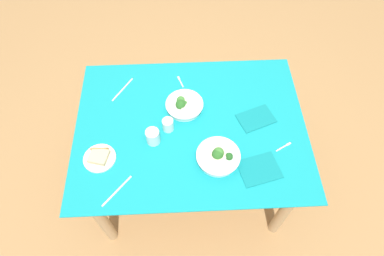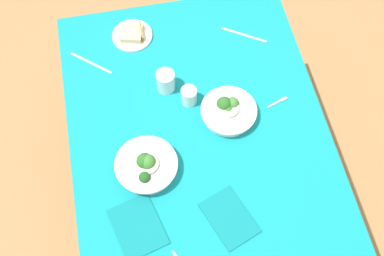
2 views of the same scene
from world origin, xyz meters
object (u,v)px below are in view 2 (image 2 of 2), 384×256
at_px(water_glass_center, 189,96).
at_px(napkin_folded_upper, 229,218).
at_px(bread_side_plate, 132,35).
at_px(broccoli_bowl_far, 146,166).
at_px(water_glass_side, 166,81).
at_px(broccoli_bowl_near, 228,111).
at_px(table_knife_left, 244,35).
at_px(napkin_folded_lower, 138,227).
at_px(fork_by_far_bowl, 278,102).
at_px(table_knife_right, 91,63).

distance_m(water_glass_center, napkin_folded_upper, 0.53).
xyz_separation_m(bread_side_plate, napkin_folded_upper, (-0.91, -0.23, -0.01)).
distance_m(broccoli_bowl_far, water_glass_side, 0.39).
relative_size(broccoli_bowl_near, bread_side_plate, 1.27).
relative_size(bread_side_plate, table_knife_left, 0.84).
height_order(bread_side_plate, water_glass_center, water_glass_center).
height_order(table_knife_left, napkin_folded_lower, napkin_folded_lower).
relative_size(broccoli_bowl_near, water_glass_center, 2.83).
relative_size(broccoli_bowl_far, broccoli_bowl_near, 1.06).
bearing_deg(fork_by_far_bowl, broccoli_bowl_far, 179.13).
bearing_deg(water_glass_side, broccoli_bowl_near, -128.96).
distance_m(broccoli_bowl_far, napkin_folded_lower, 0.23).
xyz_separation_m(table_knife_right, napkin_folded_upper, (-0.80, -0.43, 0.00)).
xyz_separation_m(broccoli_bowl_far, broccoli_bowl_near, (0.18, -0.37, -0.01)).
bearing_deg(broccoli_bowl_near, fork_by_far_bowl, -85.51).
bearing_deg(napkin_folded_upper, napkin_folded_lower, 84.26).
height_order(table_knife_left, table_knife_right, same).
bearing_deg(napkin_folded_upper, table_knife_right, 28.15).
relative_size(bread_side_plate, napkin_folded_upper, 0.85).
distance_m(napkin_folded_upper, napkin_folded_lower, 0.34).
bearing_deg(water_glass_side, napkin_folded_upper, -168.15).
bearing_deg(broccoli_bowl_far, water_glass_side, -21.12).
xyz_separation_m(broccoli_bowl_far, table_knife_left, (0.57, -0.53, -0.03)).
xyz_separation_m(broccoli_bowl_near, water_glass_center, (0.10, 0.14, 0.01)).
relative_size(water_glass_side, fork_by_far_bowl, 1.00).
bearing_deg(table_knife_right, water_glass_side, 8.84).
height_order(water_glass_center, fork_by_far_bowl, water_glass_center).
bearing_deg(napkin_folded_lower, table_knife_right, 6.75).
relative_size(water_glass_center, water_glass_side, 0.84).
bearing_deg(broccoli_bowl_near, table_knife_left, -23.30).
height_order(fork_by_far_bowl, napkin_folded_lower, napkin_folded_lower).
distance_m(broccoli_bowl_near, water_glass_center, 0.17).
bearing_deg(water_glass_center, water_glass_side, 43.68).
xyz_separation_m(fork_by_far_bowl, table_knife_right, (0.35, 0.75, -0.00)).
relative_size(broccoli_bowl_far, table_knife_left, 1.13).
bearing_deg(broccoli_bowl_far, napkin_folded_lower, 162.31).
bearing_deg(napkin_folded_upper, table_knife_left, -17.89).
height_order(water_glass_side, table_knife_left, water_glass_side).
distance_m(broccoli_bowl_far, table_knife_right, 0.57).
bearing_deg(table_knife_left, napkin_folded_upper, -75.00).
bearing_deg(fork_by_far_bowl, napkin_folded_lower, -166.94).
bearing_deg(table_knife_right, bread_side_plate, 69.84).
height_order(napkin_folded_upper, napkin_folded_lower, same).
xyz_separation_m(broccoli_bowl_near, napkin_folded_upper, (-0.43, 0.10, -0.03)).
distance_m(water_glass_center, fork_by_far_bowl, 0.38).
bearing_deg(napkin_folded_lower, table_knife_left, -37.50).
xyz_separation_m(fork_by_far_bowl, napkin_folded_upper, (-0.45, 0.32, 0.00)).
distance_m(broccoli_bowl_near, table_knife_left, 0.42).
bearing_deg(bread_side_plate, water_glass_side, -161.34).
bearing_deg(fork_by_far_bowl, water_glass_center, 148.35).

